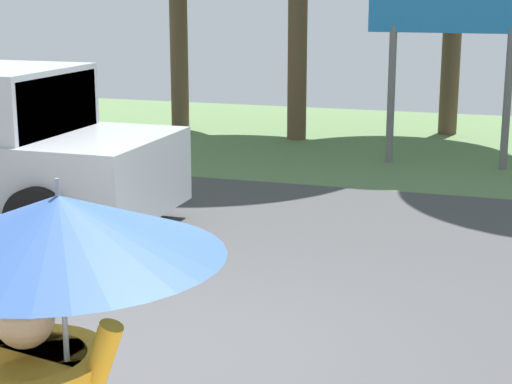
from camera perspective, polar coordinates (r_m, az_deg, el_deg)
The scene contains 2 objects.
ground_plane at distance 9.35m, azimuth 1.12°, elevation -4.00°, with size 40.00×22.00×0.20m.
roadside_billboard at distance 13.67m, azimuth 13.14°, elevation 12.27°, with size 2.60×0.12×3.50m.
Camera 1 is at (2.59, -5.58, 2.77)m, focal length 59.37 mm.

